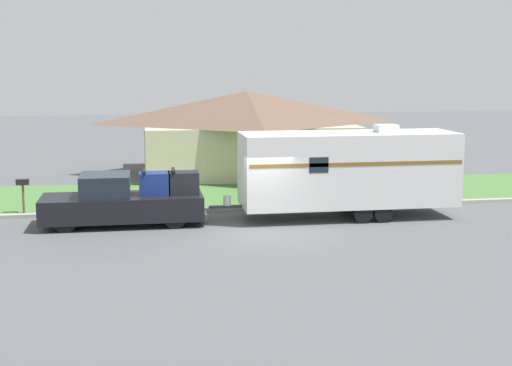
# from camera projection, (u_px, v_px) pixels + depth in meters

# --- Properties ---
(ground_plane) EXTENTS (120.00, 120.00, 0.00)m
(ground_plane) POSITION_uv_depth(u_px,v_px,m) (262.00, 232.00, 24.54)
(ground_plane) COLOR #515456
(curb_strip) EXTENTS (80.00, 0.30, 0.14)m
(curb_strip) POSITION_uv_depth(u_px,v_px,m) (246.00, 209.00, 28.18)
(curb_strip) COLOR #999993
(curb_strip) RESTS_ON ground_plane
(lawn_strip) EXTENTS (80.00, 7.00, 0.03)m
(lawn_strip) POSITION_uv_depth(u_px,v_px,m) (234.00, 194.00, 31.74)
(lawn_strip) COLOR #477538
(lawn_strip) RESTS_ON ground_plane
(house_across_street) EXTENTS (11.61, 8.15, 4.33)m
(house_across_street) POSITION_uv_depth(u_px,v_px,m) (247.00, 130.00, 37.84)
(house_across_street) COLOR beige
(house_across_street) RESTS_ON ground_plane
(pickup_truck) EXTENTS (5.82, 2.07, 2.00)m
(pickup_truck) POSITION_uv_depth(u_px,v_px,m) (125.00, 201.00, 25.50)
(pickup_truck) COLOR black
(pickup_truck) RESTS_ON ground_plane
(travel_trailer) EXTENTS (9.27, 2.48, 3.48)m
(travel_trailer) POSITION_uv_depth(u_px,v_px,m) (348.00, 169.00, 26.66)
(travel_trailer) COLOR black
(travel_trailer) RESTS_ON ground_plane
(mailbox) EXTENTS (0.48, 0.20, 1.36)m
(mailbox) POSITION_uv_depth(u_px,v_px,m) (23.00, 187.00, 27.34)
(mailbox) COLOR brown
(mailbox) RESTS_ON ground_plane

